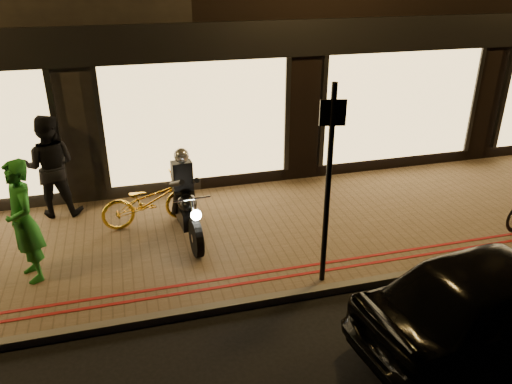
# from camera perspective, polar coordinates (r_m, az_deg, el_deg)

# --- Properties ---
(ground) EXTENTS (90.00, 90.00, 0.00)m
(ground) POSITION_cam_1_polar(r_m,az_deg,el_deg) (7.32, -0.94, -13.21)
(ground) COLOR black
(ground) RESTS_ON ground
(sidewalk) EXTENTS (50.00, 4.00, 0.12)m
(sidewalk) POSITION_cam_1_polar(r_m,az_deg,el_deg) (8.91, -4.15, -5.20)
(sidewalk) COLOR brown
(sidewalk) RESTS_ON ground
(kerb_stone) EXTENTS (50.00, 0.14, 0.12)m
(kerb_stone) POSITION_cam_1_polar(r_m,az_deg,el_deg) (7.32, -1.04, -12.61)
(kerb_stone) COLOR #59544C
(kerb_stone) RESTS_ON ground
(red_kerb_lines) EXTENTS (50.00, 0.26, 0.01)m
(red_kerb_lines) POSITION_cam_1_polar(r_m,az_deg,el_deg) (7.67, -1.98, -10.04)
(red_kerb_lines) COLOR maroon
(red_kerb_lines) RESTS_ON sidewalk
(motorcycle) EXTENTS (0.60, 1.94, 1.59)m
(motorcycle) POSITION_cam_1_polar(r_m,az_deg,el_deg) (8.63, -8.00, -1.36)
(motorcycle) COLOR black
(motorcycle) RESTS_ON sidewalk
(sign_post) EXTENTS (0.35, 0.10, 3.00)m
(sign_post) POSITION_cam_1_polar(r_m,az_deg,el_deg) (6.96, 8.30, 1.61)
(sign_post) COLOR black
(sign_post) RESTS_ON sidewalk
(bicycle_gold) EXTENTS (1.79, 0.82, 0.91)m
(bicycle_gold) POSITION_cam_1_polar(r_m,az_deg,el_deg) (9.22, -12.08, -1.02)
(bicycle_gold) COLOR yellow
(bicycle_gold) RESTS_ON sidewalk
(person_green) EXTENTS (0.70, 0.82, 1.90)m
(person_green) POSITION_cam_1_polar(r_m,az_deg,el_deg) (8.02, -25.04, -3.10)
(person_green) COLOR #1E7322
(person_green) RESTS_ON sidewalk
(person_dark) EXTENTS (1.03, 0.85, 1.94)m
(person_dark) POSITION_cam_1_polar(r_m,az_deg,el_deg) (9.93, -22.46, 2.74)
(person_dark) COLOR black
(person_dark) RESTS_ON sidewalk
(parked_car) EXTENTS (4.13, 2.11, 1.35)m
(parked_car) POSITION_cam_1_polar(r_m,az_deg,el_deg) (7.09, 26.38, -10.90)
(parked_car) COLOR black
(parked_car) RESTS_ON ground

